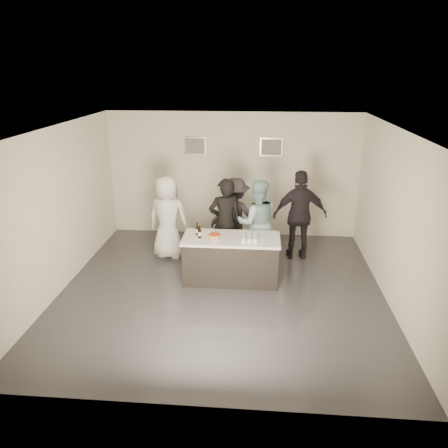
# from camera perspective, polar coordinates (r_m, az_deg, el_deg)

# --- Properties ---
(floor) EXTENTS (6.00, 6.00, 0.00)m
(floor) POSITION_cam_1_polar(r_m,az_deg,el_deg) (8.33, -0.29, -8.64)
(floor) COLOR #3D3D42
(floor) RESTS_ON ground
(ceiling) EXTENTS (6.00, 6.00, 0.00)m
(ceiling) POSITION_cam_1_polar(r_m,az_deg,el_deg) (7.38, -0.34, 12.27)
(ceiling) COLOR white
(wall_back) EXTENTS (6.00, 0.04, 3.00)m
(wall_back) POSITION_cam_1_polar(r_m,az_deg,el_deg) (10.60, 1.15, 6.39)
(wall_back) COLOR white
(wall_back) RESTS_ON ground
(wall_front) EXTENTS (6.00, 0.04, 3.00)m
(wall_front) POSITION_cam_1_polar(r_m,az_deg,el_deg) (5.00, -3.44, -9.94)
(wall_front) COLOR white
(wall_front) RESTS_ON ground
(wall_left) EXTENTS (0.04, 6.00, 3.00)m
(wall_left) POSITION_cam_1_polar(r_m,az_deg,el_deg) (8.52, -20.85, 1.65)
(wall_left) COLOR white
(wall_left) RESTS_ON ground
(wall_right) EXTENTS (0.04, 6.00, 3.00)m
(wall_right) POSITION_cam_1_polar(r_m,az_deg,el_deg) (8.04, 21.49, 0.51)
(wall_right) COLOR white
(wall_right) RESTS_ON ground
(picture_left) EXTENTS (0.54, 0.04, 0.44)m
(picture_left) POSITION_cam_1_polar(r_m,az_deg,el_deg) (10.52, -3.81, 10.15)
(picture_left) COLOR #B2B2B7
(picture_left) RESTS_ON wall_back
(picture_right) EXTENTS (0.54, 0.04, 0.44)m
(picture_right) POSITION_cam_1_polar(r_m,az_deg,el_deg) (10.41, 6.19, 9.97)
(picture_right) COLOR #B2B2B7
(picture_right) RESTS_ON wall_back
(bar_counter) EXTENTS (1.86, 0.86, 0.90)m
(bar_counter) POSITION_cam_1_polar(r_m,az_deg,el_deg) (8.52, 0.94, -4.57)
(bar_counter) COLOR white
(bar_counter) RESTS_ON ground
(cake) EXTENTS (0.22, 0.22, 0.08)m
(cake) POSITION_cam_1_polar(r_m,az_deg,el_deg) (8.26, -1.25, -1.70)
(cake) COLOR orange
(cake) RESTS_ON bar_counter
(beer_bottle_a) EXTENTS (0.07, 0.07, 0.26)m
(beer_bottle_a) POSITION_cam_1_polar(r_m,az_deg,el_deg) (8.43, -3.53, -0.60)
(beer_bottle_a) COLOR black
(beer_bottle_a) RESTS_ON bar_counter
(beer_bottle_b) EXTENTS (0.07, 0.07, 0.26)m
(beer_bottle_b) POSITION_cam_1_polar(r_m,az_deg,el_deg) (8.28, -3.21, -0.99)
(beer_bottle_b) COLOR black
(beer_bottle_b) RESTS_ON bar_counter
(tumbler_cluster) EXTENTS (0.30, 0.40, 0.08)m
(tumbler_cluster) POSITION_cam_1_polar(r_m,az_deg,el_deg) (8.26, 3.37, -1.73)
(tumbler_cluster) COLOR #C76512
(tumbler_cluster) RESTS_ON bar_counter
(candles) EXTENTS (0.24, 0.08, 0.01)m
(candles) POSITION_cam_1_polar(r_m,az_deg,el_deg) (8.06, -1.79, -2.56)
(candles) COLOR pink
(candles) RESTS_ON bar_counter
(person_main_black) EXTENTS (0.77, 0.59, 1.88)m
(person_main_black) POSITION_cam_1_polar(r_m,az_deg,el_deg) (9.01, 0.18, 0.20)
(person_main_black) COLOR black
(person_main_black) RESTS_ON ground
(person_main_blue) EXTENTS (0.98, 0.81, 1.82)m
(person_main_blue) POSITION_cam_1_polar(r_m,az_deg,el_deg) (9.12, 4.32, 0.19)
(person_main_blue) COLOR #92BDC0
(person_main_blue) RESTS_ON ground
(person_guest_left) EXTENTS (0.99, 0.75, 1.82)m
(person_guest_left) POSITION_cam_1_polar(r_m,az_deg,el_deg) (9.48, -7.34, 0.87)
(person_guest_left) COLOR white
(person_guest_left) RESTS_ON ground
(person_guest_right) EXTENTS (1.18, 0.58, 1.96)m
(person_guest_right) POSITION_cam_1_polar(r_m,az_deg,el_deg) (9.47, 9.89, 1.13)
(person_guest_right) COLOR black
(person_guest_right) RESTS_ON ground
(person_guest_back) EXTENTS (1.16, 0.72, 1.72)m
(person_guest_back) POSITION_cam_1_polar(r_m,az_deg,el_deg) (9.67, 1.47, 1.08)
(person_guest_back) COLOR #2E2930
(person_guest_back) RESTS_ON ground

